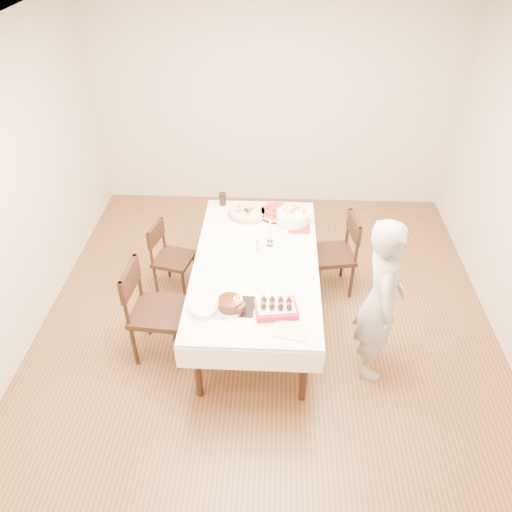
{
  "coord_description": "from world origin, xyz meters",
  "views": [
    {
      "loc": [
        0.07,
        -3.54,
        3.57
      ],
      "look_at": [
        -0.11,
        0.09,
        0.81
      ],
      "focal_mm": 35.0,
      "sensor_mm": 36.0,
      "label": 1
    }
  ],
  "objects_px": {
    "pasta_bowl": "(293,217)",
    "layer_cake": "(230,304)",
    "chair_left_savory": "(174,259)",
    "person": "(381,301)",
    "strawberry_box": "(276,308)",
    "cola_glass": "(223,199)",
    "pizza_white": "(248,213)",
    "chair_left_dessert": "(158,312)",
    "dining_table": "(256,292)",
    "taper_candle": "(270,233)",
    "birthday_cake": "(238,304)",
    "chair_right_savory": "(333,255)",
    "pizza_pepperoni": "(277,212)"
  },
  "relations": [
    {
      "from": "person",
      "to": "pasta_bowl",
      "type": "distance_m",
      "value": 1.4
    },
    {
      "from": "person",
      "to": "cola_glass",
      "type": "bearing_deg",
      "value": 47.3
    },
    {
      "from": "chair_left_dessert",
      "to": "person",
      "type": "relative_size",
      "value": 0.62
    },
    {
      "from": "chair_left_dessert",
      "to": "pizza_white",
      "type": "relative_size",
      "value": 2.27
    },
    {
      "from": "chair_left_savory",
      "to": "taper_candle",
      "type": "distance_m",
      "value": 1.14
    },
    {
      "from": "pizza_white",
      "to": "cola_glass",
      "type": "distance_m",
      "value": 0.34
    },
    {
      "from": "chair_left_savory",
      "to": "pasta_bowl",
      "type": "xyz_separation_m",
      "value": [
        1.23,
        0.22,
        0.42
      ]
    },
    {
      "from": "pizza_white",
      "to": "strawberry_box",
      "type": "relative_size",
      "value": 1.27
    },
    {
      "from": "taper_candle",
      "to": "birthday_cake",
      "type": "distance_m",
      "value": 0.96
    },
    {
      "from": "pizza_white",
      "to": "birthday_cake",
      "type": "relative_size",
      "value": 3.31
    },
    {
      "from": "chair_right_savory",
      "to": "chair_left_savory",
      "type": "distance_m",
      "value": 1.66
    },
    {
      "from": "pizza_white",
      "to": "layer_cake",
      "type": "xyz_separation_m",
      "value": [
        -0.06,
        -1.44,
        0.03
      ]
    },
    {
      "from": "taper_candle",
      "to": "layer_cake",
      "type": "distance_m",
      "value": 0.96
    },
    {
      "from": "dining_table",
      "to": "layer_cake",
      "type": "relative_size",
      "value": 8.76
    },
    {
      "from": "chair_right_savory",
      "to": "pizza_pepperoni",
      "type": "xyz_separation_m",
      "value": [
        -0.6,
        0.28,
        0.33
      ]
    },
    {
      "from": "chair_right_savory",
      "to": "pasta_bowl",
      "type": "xyz_separation_m",
      "value": [
        -0.43,
        0.14,
        0.37
      ]
    },
    {
      "from": "chair_left_dessert",
      "to": "person",
      "type": "distance_m",
      "value": 1.94
    },
    {
      "from": "person",
      "to": "strawberry_box",
      "type": "relative_size",
      "value": 4.6
    },
    {
      "from": "pizza_white",
      "to": "strawberry_box",
      "type": "xyz_separation_m",
      "value": [
        0.32,
        -1.47,
        0.02
      ]
    },
    {
      "from": "chair_left_dessert",
      "to": "pizza_white",
      "type": "xyz_separation_m",
      "value": [
        0.73,
        1.25,
        0.28
      ]
    },
    {
      "from": "pasta_bowl",
      "to": "birthday_cake",
      "type": "height_order",
      "value": "birthday_cake"
    },
    {
      "from": "person",
      "to": "strawberry_box",
      "type": "distance_m",
      "value": 0.88
    },
    {
      "from": "chair_left_dessert",
      "to": "chair_left_savory",
      "type": "bearing_deg",
      "value": -83.63
    },
    {
      "from": "dining_table",
      "to": "layer_cake",
      "type": "bearing_deg",
      "value": -105.96
    },
    {
      "from": "chair_left_savory",
      "to": "dining_table",
      "type": "bearing_deg",
      "value": 166.37
    },
    {
      "from": "dining_table",
      "to": "chair_left_savory",
      "type": "height_order",
      "value": "chair_left_savory"
    },
    {
      "from": "pizza_white",
      "to": "birthday_cake",
      "type": "xyz_separation_m",
      "value": [
        0.01,
        -1.47,
        0.06
      ]
    },
    {
      "from": "layer_cake",
      "to": "person",
      "type": "bearing_deg",
      "value": 5.37
    },
    {
      "from": "chair_left_savory",
      "to": "cola_glass",
      "type": "relative_size",
      "value": 5.66
    },
    {
      "from": "cola_glass",
      "to": "strawberry_box",
      "type": "distance_m",
      "value": 1.76
    },
    {
      "from": "pasta_bowl",
      "to": "taper_candle",
      "type": "bearing_deg",
      "value": -118.26
    },
    {
      "from": "pizza_white",
      "to": "dining_table",
      "type": "bearing_deg",
      "value": -81.49
    },
    {
      "from": "person",
      "to": "chair_right_savory",
      "type": "bearing_deg",
      "value": 18.15
    },
    {
      "from": "chair_left_savory",
      "to": "cola_glass",
      "type": "height_order",
      "value": "cola_glass"
    },
    {
      "from": "chair_left_savory",
      "to": "pizza_white",
      "type": "bearing_deg",
      "value": -141.93
    },
    {
      "from": "person",
      "to": "chair_left_dessert",
      "type": "bearing_deg",
      "value": 90.7
    },
    {
      "from": "chair_left_dessert",
      "to": "pizza_white",
      "type": "height_order",
      "value": "chair_left_dessert"
    },
    {
      "from": "person",
      "to": "pizza_pepperoni",
      "type": "relative_size",
      "value": 3.87
    },
    {
      "from": "dining_table",
      "to": "pasta_bowl",
      "type": "distance_m",
      "value": 0.88
    },
    {
      "from": "pasta_bowl",
      "to": "birthday_cake",
      "type": "distance_m",
      "value": 1.42
    },
    {
      "from": "person",
      "to": "layer_cake",
      "type": "distance_m",
      "value": 1.25
    },
    {
      "from": "chair_left_dessert",
      "to": "birthday_cake",
      "type": "distance_m",
      "value": 0.84
    },
    {
      "from": "pizza_white",
      "to": "chair_left_savory",
      "type": "bearing_deg",
      "value": -155.37
    },
    {
      "from": "pizza_pepperoni",
      "to": "taper_candle",
      "type": "bearing_deg",
      "value": -95.75
    },
    {
      "from": "chair_left_savory",
      "to": "pizza_white",
      "type": "xyz_separation_m",
      "value": [
        0.76,
        0.35,
        0.37
      ]
    },
    {
      "from": "pasta_bowl",
      "to": "layer_cake",
      "type": "relative_size",
      "value": 1.38
    },
    {
      "from": "person",
      "to": "pizza_white",
      "type": "relative_size",
      "value": 3.63
    },
    {
      "from": "chair_left_savory",
      "to": "cola_glass",
      "type": "bearing_deg",
      "value": -118.46
    },
    {
      "from": "person",
      "to": "dining_table",
      "type": "bearing_deg",
      "value": 66.75
    },
    {
      "from": "person",
      "to": "pizza_pepperoni",
      "type": "distance_m",
      "value": 1.61
    }
  ]
}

